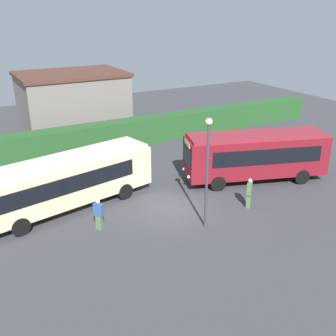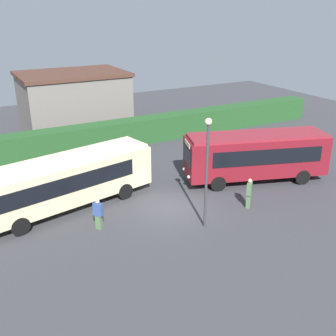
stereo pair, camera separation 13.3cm
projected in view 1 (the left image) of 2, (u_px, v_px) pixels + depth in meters
The scene contains 10 objects.
ground_plane at pixel (171, 208), 23.73m from camera, with size 64.00×64.00×0.00m, color #38383D.
bus_cream at pixel (66, 180), 23.00m from camera, with size 10.79×4.51×3.11m.
bus_maroon at pixel (256, 154), 26.81m from camera, with size 9.63×5.26×3.28m.
person_left at pixel (19, 177), 25.52m from camera, with size 0.54×0.47×1.84m.
person_center at pixel (99, 214), 21.19m from camera, with size 0.51×0.55×1.71m.
person_right at pixel (249, 192), 23.47m from camera, with size 0.52×0.50×1.82m.
person_far at pixel (218, 155), 29.46m from camera, with size 0.30×0.48×1.78m.
hedge_row at pixel (99, 137), 33.18m from camera, with size 44.00×1.72×2.08m, color #224E23.
depot_building at pixel (73, 101), 37.97m from camera, with size 9.58×7.00×5.36m.
lamppost at pixel (207, 162), 20.39m from camera, with size 0.36×0.36×5.97m.
Camera 1 is at (-10.36, -18.45, 11.00)m, focal length 43.41 mm.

